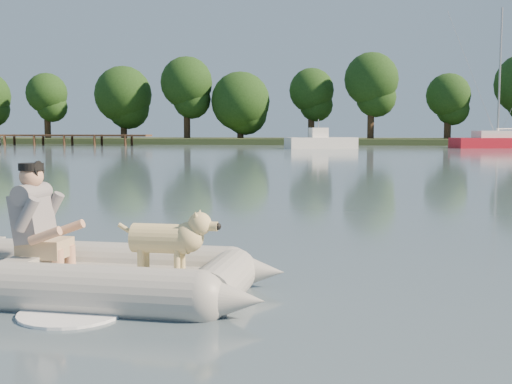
% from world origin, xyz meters
% --- Properties ---
extents(water, '(160.00, 160.00, 0.00)m').
position_xyz_m(water, '(0.00, 0.00, 0.00)').
color(water, slate).
rests_on(water, ground).
extents(shore_bank, '(160.00, 12.00, 0.70)m').
position_xyz_m(shore_bank, '(0.00, 62.00, 0.25)').
color(shore_bank, '#47512D').
rests_on(shore_bank, water).
extents(dock, '(18.00, 2.00, 1.04)m').
position_xyz_m(dock, '(-26.00, 52.00, 0.52)').
color(dock, '#4C331E').
rests_on(dock, water).
extents(treeline, '(92.11, 7.35, 9.27)m').
position_xyz_m(treeline, '(8.65, 61.06, 5.30)').
color(treeline, '#332316').
rests_on(treeline, shore_bank).
extents(dinghy, '(4.29, 2.84, 1.29)m').
position_xyz_m(dinghy, '(-0.65, -0.61, 0.54)').
color(dinghy, '#999994').
rests_on(dinghy, water).
extents(man, '(0.70, 0.60, 0.99)m').
position_xyz_m(man, '(-1.29, -0.53, 0.72)').
color(man, slate).
rests_on(man, dinghy).
extents(dog, '(0.87, 0.35, 0.57)m').
position_xyz_m(dog, '(-0.05, -0.59, 0.48)').
color(dog, tan).
rests_on(dog, dinghy).
extents(motorboat, '(6.15, 4.17, 2.43)m').
position_xyz_m(motorboat, '(-0.65, 45.35, 1.10)').
color(motorboat, white).
rests_on(motorboat, water).
extents(sailboat, '(8.75, 4.53, 11.53)m').
position_xyz_m(sailboat, '(14.06, 49.09, 0.51)').
color(sailboat, red).
rests_on(sailboat, water).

